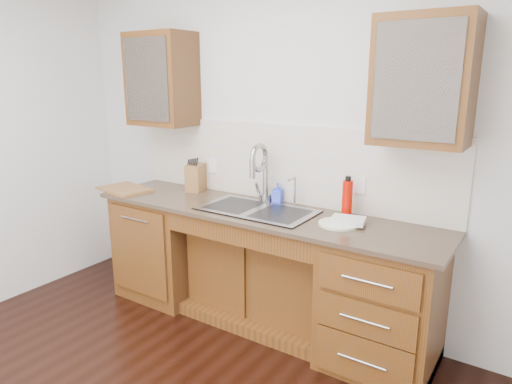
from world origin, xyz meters
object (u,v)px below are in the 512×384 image
Objects in this scene: soap_bottle at (278,193)px; knife_block at (196,177)px; cutting_board at (125,189)px; plate at (339,224)px; water_bottle at (347,199)px.

soap_bottle is 0.69× the size of knife_block.
cutting_board is at bearing -173.35° from soap_bottle.
cutting_board is at bearing -163.68° from knife_block.
plate is (0.61, -0.25, -0.07)m from soap_bottle.
knife_block is 0.62m from cutting_board.
soap_bottle is 0.35× the size of cutting_board.
cutting_board is (-0.51, -0.33, -0.10)m from knife_block.
soap_bottle is at bearing 16.42° from cutting_board.
knife_block is 0.51× the size of cutting_board.
knife_block is at bearing 179.20° from water_bottle.
water_bottle is at bearing -16.08° from soap_bottle.
knife_block is (-1.39, 0.20, 0.11)m from plate.
knife_block reaches higher than soap_bottle.
soap_bottle is at bearing -13.23° from knife_block.
water_bottle is 0.22m from plate.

